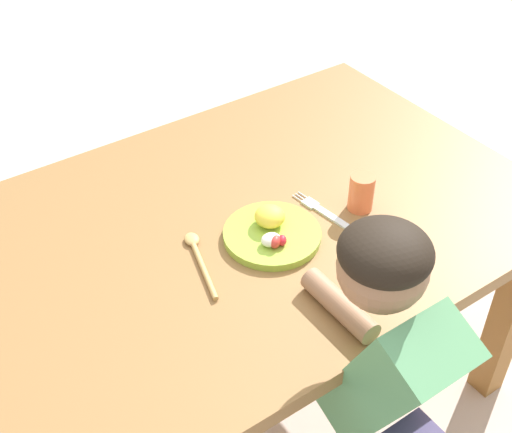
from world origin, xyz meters
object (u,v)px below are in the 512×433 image
at_px(spoon, 198,256).
at_px(drinking_cup, 361,192).
at_px(plate, 272,232).
at_px(fork, 326,214).
at_px(person, 390,417).

xyz_separation_m(spoon, drinking_cup, (0.41, -0.07, 0.04)).
distance_m(plate, spoon, 0.18).
relative_size(fork, person, 0.21).
relative_size(plate, spoon, 1.02).
distance_m(plate, fork, 0.16).
relative_size(plate, drinking_cup, 2.40).
distance_m(spoon, drinking_cup, 0.42).
height_order(fork, person, person).
xyz_separation_m(plate, drinking_cup, (0.24, -0.03, 0.03)).
relative_size(plate, person, 0.23).
bearing_deg(drinking_cup, person, -122.61).
bearing_deg(drinking_cup, plate, 172.16).
height_order(spoon, person, person).
bearing_deg(plate, fork, -2.73).
bearing_deg(drinking_cup, spoon, 170.57).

